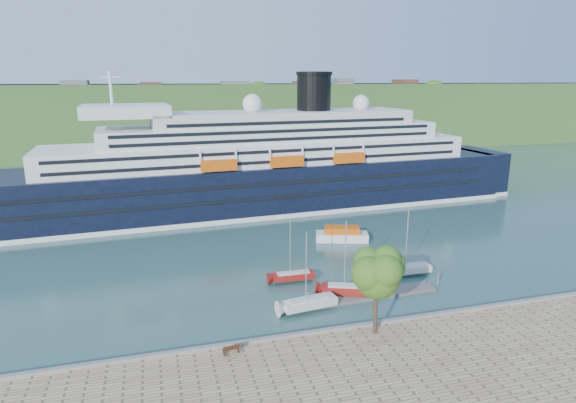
# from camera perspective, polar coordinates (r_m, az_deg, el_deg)

# --- Properties ---
(ground) EXTENTS (400.00, 400.00, 0.00)m
(ground) POSITION_cam_1_polar(r_m,az_deg,el_deg) (53.21, 9.69, -15.06)
(ground) COLOR #325853
(ground) RESTS_ON ground
(far_hillside) EXTENTS (400.00, 50.00, 24.00)m
(far_hillside) POSITION_cam_1_polar(r_m,az_deg,el_deg) (188.24, -9.55, 9.90)
(far_hillside) COLOR #2C5220
(far_hillside) RESTS_ON ground
(quay_coping) EXTENTS (220.00, 0.50, 0.30)m
(quay_coping) POSITION_cam_1_polar(r_m,az_deg,el_deg) (52.50, 9.84, -14.06)
(quay_coping) COLOR slate
(quay_coping) RESTS_ON promenade
(cruise_ship) EXTENTS (122.98, 24.91, 27.43)m
(cruise_ship) POSITION_cam_1_polar(r_m,az_deg,el_deg) (96.26, -4.15, 7.01)
(cruise_ship) COLOR black
(cruise_ship) RESTS_ON ground
(park_bench) EXTENTS (1.71, 0.84, 1.06)m
(park_bench) POSITION_cam_1_polar(r_m,az_deg,el_deg) (47.22, -6.78, -16.89)
(park_bench) COLOR #4B2415
(park_bench) RESTS_ON promenade
(promenade_tree) EXTENTS (6.06, 6.06, 10.04)m
(promenade_tree) POSITION_cam_1_polar(r_m,az_deg,el_deg) (48.95, 10.47, -9.93)
(promenade_tree) COLOR #35621A
(promenade_tree) RESTS_ON promenade
(floating_pontoon) EXTENTS (20.14, 3.29, 0.45)m
(floating_pontoon) POSITION_cam_1_polar(r_m,az_deg,el_deg) (60.31, 8.47, -11.07)
(floating_pontoon) COLOR #67625C
(floating_pontoon) RESTS_ON ground
(sailboat_white_near) EXTENTS (7.30, 2.91, 9.17)m
(sailboat_white_near) POSITION_cam_1_polar(r_m,az_deg,el_deg) (55.03, 2.63, -8.51)
(sailboat_white_near) COLOR silver
(sailboat_white_near) RESTS_ON ground
(sailboat_red) EXTENTS (7.37, 4.45, 9.22)m
(sailboat_red) POSITION_cam_1_polar(r_m,az_deg,el_deg) (58.76, 7.27, -7.06)
(sailboat_red) COLOR maroon
(sailboat_red) RESTS_ON ground
(sailboat_white_far) EXTENTS (6.99, 2.05, 8.98)m
(sailboat_white_far) POSITION_cam_1_polar(r_m,az_deg,el_deg) (66.59, 14.24, -4.91)
(sailboat_white_far) COLOR silver
(sailboat_white_far) RESTS_ON ground
(tender_launch) EXTENTS (9.07, 5.38, 2.37)m
(tender_launch) POSITION_cam_1_polar(r_m,az_deg,el_deg) (79.82, 6.41, -3.82)
(tender_launch) COLOR #D9550C
(tender_launch) RESTS_ON ground
(sailboat_extra) EXTENTS (6.19, 1.86, 7.95)m
(sailboat_extra) POSITION_cam_1_polar(r_m,az_deg,el_deg) (62.75, 0.64, -6.15)
(sailboat_extra) COLOR maroon
(sailboat_extra) RESTS_ON ground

